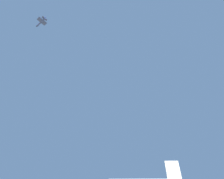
% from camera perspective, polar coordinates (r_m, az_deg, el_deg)
% --- Properties ---
extents(chase_jet_right_wing, '(15.06, 9.07, 4.00)m').
position_cam_1_polar(chase_jet_right_wing, '(168.25, -25.00, 21.89)').
color(chase_jet_right_wing, '#38478C').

